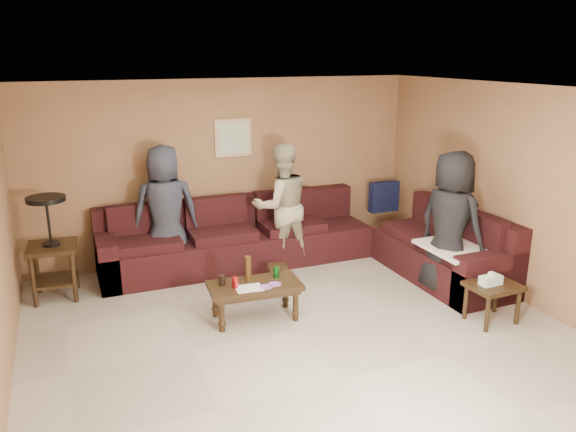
{
  "coord_description": "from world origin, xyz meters",
  "views": [
    {
      "loc": [
        -2.13,
        -4.95,
        2.84
      ],
      "look_at": [
        0.25,
        0.85,
        1.0
      ],
      "focal_mm": 35.0,
      "sensor_mm": 36.0,
      "label": 1
    }
  ],
  "objects_px": {
    "waste_bin": "(278,276)",
    "person_left": "(166,211)",
    "person_right": "(451,224)",
    "side_table_right": "(493,289)",
    "end_table_left": "(52,246)",
    "sectional_sofa": "(308,247)",
    "person_middle": "(282,206)",
    "coffee_table": "(254,288)"
  },
  "relations": [
    {
      "from": "waste_bin",
      "to": "person_middle",
      "type": "relative_size",
      "value": 0.17
    },
    {
      "from": "person_right",
      "to": "person_middle",
      "type": "bearing_deg",
      "value": 25.55
    },
    {
      "from": "sectional_sofa",
      "to": "person_middle",
      "type": "xyz_separation_m",
      "value": [
        -0.26,
        0.3,
        0.52
      ]
    },
    {
      "from": "person_left",
      "to": "person_right",
      "type": "distance_m",
      "value": 3.57
    },
    {
      "from": "side_table_right",
      "to": "waste_bin",
      "type": "bearing_deg",
      "value": 135.74
    },
    {
      "from": "side_table_right",
      "to": "waste_bin",
      "type": "xyz_separation_m",
      "value": [
        -1.81,
        1.76,
        -0.24
      ]
    },
    {
      "from": "end_table_left",
      "to": "person_left",
      "type": "height_order",
      "value": "person_left"
    },
    {
      "from": "waste_bin",
      "to": "coffee_table",
      "type": "bearing_deg",
      "value": -127.55
    },
    {
      "from": "side_table_right",
      "to": "end_table_left",
      "type": "bearing_deg",
      "value": 150.37
    },
    {
      "from": "person_left",
      "to": "person_middle",
      "type": "xyz_separation_m",
      "value": [
        1.5,
        -0.27,
        -0.02
      ]
    },
    {
      "from": "sectional_sofa",
      "to": "person_middle",
      "type": "distance_m",
      "value": 0.65
    },
    {
      "from": "person_middle",
      "to": "coffee_table",
      "type": "bearing_deg",
      "value": 58.54
    },
    {
      "from": "coffee_table",
      "to": "person_middle",
      "type": "relative_size",
      "value": 0.61
    },
    {
      "from": "coffee_table",
      "to": "waste_bin",
      "type": "bearing_deg",
      "value": 52.45
    },
    {
      "from": "person_right",
      "to": "side_table_right",
      "type": "bearing_deg",
      "value": 158.79
    },
    {
      "from": "waste_bin",
      "to": "person_left",
      "type": "distance_m",
      "value": 1.68
    },
    {
      "from": "person_middle",
      "to": "side_table_right",
      "type": "bearing_deg",
      "value": 121.7
    },
    {
      "from": "coffee_table",
      "to": "person_middle",
      "type": "height_order",
      "value": "person_middle"
    },
    {
      "from": "person_right",
      "to": "coffee_table",
      "type": "bearing_deg",
      "value": 67.18
    },
    {
      "from": "end_table_left",
      "to": "person_right",
      "type": "relative_size",
      "value": 0.71
    },
    {
      "from": "coffee_table",
      "to": "side_table_right",
      "type": "bearing_deg",
      "value": -23.95
    },
    {
      "from": "sectional_sofa",
      "to": "coffee_table",
      "type": "relative_size",
      "value": 4.49
    },
    {
      "from": "person_right",
      "to": "sectional_sofa",
      "type": "bearing_deg",
      "value": 26.07
    },
    {
      "from": "side_table_right",
      "to": "person_left",
      "type": "xyz_separation_m",
      "value": [
        -2.98,
        2.72,
        0.48
      ]
    },
    {
      "from": "waste_bin",
      "to": "person_left",
      "type": "bearing_deg",
      "value": 140.55
    },
    {
      "from": "person_left",
      "to": "side_table_right",
      "type": "bearing_deg",
      "value": 140.74
    },
    {
      "from": "coffee_table",
      "to": "person_left",
      "type": "distance_m",
      "value": 1.86
    },
    {
      "from": "person_left",
      "to": "person_middle",
      "type": "height_order",
      "value": "person_left"
    },
    {
      "from": "person_middle",
      "to": "person_left",
      "type": "bearing_deg",
      "value": -9.73
    },
    {
      "from": "person_middle",
      "to": "person_right",
      "type": "xyz_separation_m",
      "value": [
        1.52,
        -1.61,
        0.03
      ]
    },
    {
      "from": "person_right",
      "to": "waste_bin",
      "type": "bearing_deg",
      "value": 45.69
    },
    {
      "from": "sectional_sofa",
      "to": "person_left",
      "type": "bearing_deg",
      "value": 161.95
    },
    {
      "from": "coffee_table",
      "to": "end_table_left",
      "type": "bearing_deg",
      "value": 144.45
    },
    {
      "from": "sectional_sofa",
      "to": "side_table_right",
      "type": "height_order",
      "value": "sectional_sofa"
    },
    {
      "from": "coffee_table",
      "to": "person_left",
      "type": "relative_size",
      "value": 0.6
    },
    {
      "from": "sectional_sofa",
      "to": "person_left",
      "type": "relative_size",
      "value": 2.69
    },
    {
      "from": "coffee_table",
      "to": "sectional_sofa",
      "type": "bearing_deg",
      "value": 44.04
    },
    {
      "from": "person_middle",
      "to": "person_right",
      "type": "bearing_deg",
      "value": 134.03
    },
    {
      "from": "side_table_right",
      "to": "waste_bin",
      "type": "relative_size",
      "value": 2.05
    },
    {
      "from": "waste_bin",
      "to": "person_right",
      "type": "relative_size",
      "value": 0.16
    },
    {
      "from": "sectional_sofa",
      "to": "end_table_left",
      "type": "relative_size",
      "value": 3.73
    },
    {
      "from": "side_table_right",
      "to": "person_left",
      "type": "bearing_deg",
      "value": 137.55
    }
  ]
}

